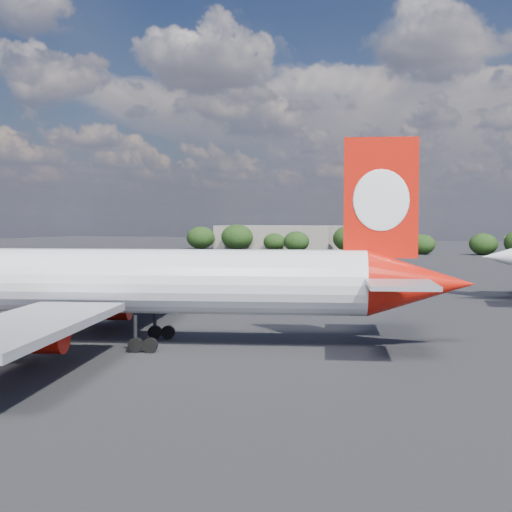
% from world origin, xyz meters
% --- Properties ---
extents(ground, '(500.00, 500.00, 0.00)m').
position_xyz_m(ground, '(0.00, 60.00, 0.00)').
color(ground, black).
rests_on(ground, ground).
extents(qantas_airliner, '(49.56, 47.66, 16.73)m').
position_xyz_m(qantas_airliner, '(1.86, 19.43, 5.09)').
color(qantas_airliner, silver).
rests_on(qantas_airliner, ground).
extents(terminal_building, '(42.00, 16.00, 8.00)m').
position_xyz_m(terminal_building, '(-65.00, 192.00, 4.00)').
color(terminal_building, gray).
rests_on(terminal_building, ground).
extents(highway_sign, '(6.00, 0.30, 4.50)m').
position_xyz_m(highway_sign, '(-18.00, 176.00, 3.13)').
color(highway_sign, '#14641E').
rests_on(highway_sign, ground).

